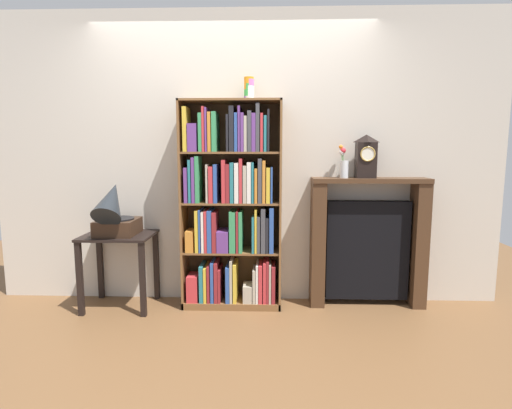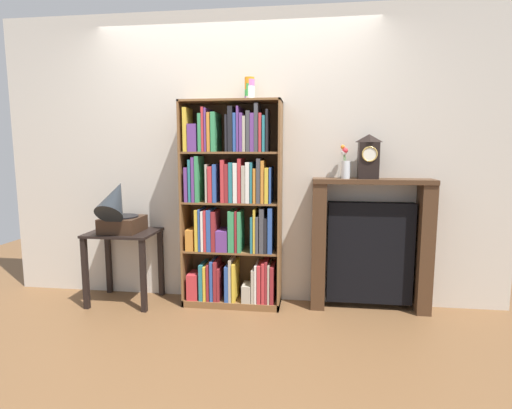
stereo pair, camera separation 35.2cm
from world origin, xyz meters
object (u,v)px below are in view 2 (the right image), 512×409
(mantel_clock, at_px, (368,157))
(flower_vase, at_px, (345,164))
(fireplace_mantel, at_px, (370,246))
(bookshelf, at_px, (232,211))
(gramophone, at_px, (118,210))
(cup_stack, at_px, (250,89))
(side_table_left, at_px, (124,248))

(mantel_clock, height_order, flower_vase, mantel_clock)
(fireplace_mantel, bearing_deg, flower_vase, -178.08)
(bookshelf, relative_size, gramophone, 3.44)
(cup_stack, height_order, flower_vase, cup_stack)
(gramophone, distance_m, fireplace_mantel, 2.23)
(bookshelf, xyz_separation_m, flower_vase, (0.97, 0.06, 0.42))
(side_table_left, relative_size, fireplace_mantel, 0.57)
(bookshelf, distance_m, gramophone, 1.00)
(flower_vase, bearing_deg, side_table_left, -176.21)
(bookshelf, xyz_separation_m, fireplace_mantel, (1.21, 0.07, -0.29))
(side_table_left, bearing_deg, fireplace_mantel, 3.59)
(gramophone, relative_size, mantel_clock, 1.41)
(bookshelf, relative_size, side_table_left, 2.74)
(cup_stack, distance_m, fireplace_mantel, 1.71)
(side_table_left, height_order, flower_vase, flower_vase)
(fireplace_mantel, bearing_deg, bookshelf, -176.82)
(gramophone, xyz_separation_m, flower_vase, (1.96, 0.20, 0.41))
(bookshelf, relative_size, fireplace_mantel, 1.57)
(bookshelf, bearing_deg, gramophone, -171.91)
(gramophone, bearing_deg, side_table_left, 90.00)
(side_table_left, bearing_deg, gramophone, -90.00)
(bookshelf, relative_size, cup_stack, 9.25)
(gramophone, bearing_deg, bookshelf, 8.09)
(mantel_clock, bearing_deg, flower_vase, 175.85)
(bookshelf, bearing_deg, side_table_left, -175.91)
(bookshelf, height_order, fireplace_mantel, bookshelf)
(fireplace_mantel, height_order, mantel_clock, mantel_clock)
(side_table_left, bearing_deg, bookshelf, 4.09)
(bookshelf, distance_m, side_table_left, 1.05)
(side_table_left, xyz_separation_m, fireplace_mantel, (2.20, 0.14, 0.06))
(cup_stack, bearing_deg, flower_vase, 0.40)
(fireplace_mantel, xyz_separation_m, mantel_clock, (-0.05, -0.02, 0.77))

